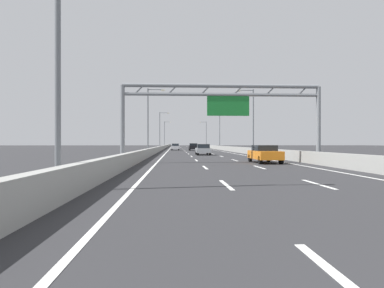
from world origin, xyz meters
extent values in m
plane|color=#2D2D30|center=(0.00, 100.00, 0.00)|extent=(260.00, 260.00, 0.00)
cube|color=white|center=(-1.80, 3.50, 0.01)|extent=(0.16, 3.00, 0.01)
cube|color=white|center=(-1.80, 12.50, 0.01)|extent=(0.16, 3.00, 0.01)
cube|color=white|center=(-1.80, 21.50, 0.01)|extent=(0.16, 3.00, 0.01)
cube|color=white|center=(-1.80, 30.50, 0.01)|extent=(0.16, 3.00, 0.01)
cube|color=white|center=(-1.80, 39.50, 0.01)|extent=(0.16, 3.00, 0.01)
cube|color=white|center=(-1.80, 48.50, 0.01)|extent=(0.16, 3.00, 0.01)
cube|color=white|center=(-1.80, 57.50, 0.01)|extent=(0.16, 3.00, 0.01)
cube|color=white|center=(-1.80, 66.50, 0.01)|extent=(0.16, 3.00, 0.01)
cube|color=white|center=(-1.80, 75.50, 0.01)|extent=(0.16, 3.00, 0.01)
cube|color=white|center=(-1.80, 84.50, 0.01)|extent=(0.16, 3.00, 0.01)
cube|color=white|center=(-1.80, 93.50, 0.01)|extent=(0.16, 3.00, 0.01)
cube|color=white|center=(-1.80, 102.50, 0.01)|extent=(0.16, 3.00, 0.01)
cube|color=white|center=(-1.80, 111.50, 0.01)|extent=(0.16, 3.00, 0.01)
cube|color=white|center=(-1.80, 120.50, 0.01)|extent=(0.16, 3.00, 0.01)
cube|color=white|center=(-1.80, 129.50, 0.01)|extent=(0.16, 3.00, 0.01)
cube|color=white|center=(-1.80, 138.50, 0.01)|extent=(0.16, 3.00, 0.01)
cube|color=white|center=(-1.80, 147.50, 0.01)|extent=(0.16, 3.00, 0.01)
cube|color=white|center=(-1.80, 156.50, 0.01)|extent=(0.16, 3.00, 0.01)
cube|color=white|center=(1.80, 12.50, 0.01)|extent=(0.16, 3.00, 0.01)
cube|color=white|center=(1.80, 21.50, 0.01)|extent=(0.16, 3.00, 0.01)
cube|color=white|center=(1.80, 30.50, 0.01)|extent=(0.16, 3.00, 0.01)
cube|color=white|center=(1.80, 39.50, 0.01)|extent=(0.16, 3.00, 0.01)
cube|color=white|center=(1.80, 48.50, 0.01)|extent=(0.16, 3.00, 0.01)
cube|color=white|center=(1.80, 57.50, 0.01)|extent=(0.16, 3.00, 0.01)
cube|color=white|center=(1.80, 66.50, 0.01)|extent=(0.16, 3.00, 0.01)
cube|color=white|center=(1.80, 75.50, 0.01)|extent=(0.16, 3.00, 0.01)
cube|color=white|center=(1.80, 84.50, 0.01)|extent=(0.16, 3.00, 0.01)
cube|color=white|center=(1.80, 93.50, 0.01)|extent=(0.16, 3.00, 0.01)
cube|color=white|center=(1.80, 102.50, 0.01)|extent=(0.16, 3.00, 0.01)
cube|color=white|center=(1.80, 111.50, 0.01)|extent=(0.16, 3.00, 0.01)
cube|color=white|center=(1.80, 120.50, 0.01)|extent=(0.16, 3.00, 0.01)
cube|color=white|center=(1.80, 129.50, 0.01)|extent=(0.16, 3.00, 0.01)
cube|color=white|center=(1.80, 138.50, 0.01)|extent=(0.16, 3.00, 0.01)
cube|color=white|center=(1.80, 147.50, 0.01)|extent=(0.16, 3.00, 0.01)
cube|color=white|center=(1.80, 156.50, 0.01)|extent=(0.16, 3.00, 0.01)
cube|color=white|center=(-5.25, 88.00, 0.01)|extent=(0.16, 176.00, 0.01)
cube|color=white|center=(5.25, 88.00, 0.01)|extent=(0.16, 176.00, 0.01)
cube|color=#9E9E99|center=(-6.90, 110.00, 0.47)|extent=(0.45, 220.00, 0.95)
cube|color=#9E9E99|center=(6.90, 110.00, 0.47)|extent=(0.45, 220.00, 0.95)
cylinder|color=gray|center=(-7.92, 26.38, 3.10)|extent=(0.36, 0.36, 6.20)
cylinder|color=gray|center=(7.92, 26.38, 3.10)|extent=(0.36, 0.36, 6.20)
cylinder|color=gray|center=(0.00, 26.38, 6.20)|extent=(15.84, 0.32, 0.32)
cylinder|color=gray|center=(0.00, 26.38, 5.50)|extent=(15.84, 0.26, 0.26)
cylinder|color=gray|center=(-6.60, 26.38, 5.85)|extent=(0.74, 0.10, 0.74)
cylinder|color=gray|center=(-3.96, 26.38, 5.85)|extent=(0.74, 0.10, 0.74)
cylinder|color=gray|center=(-1.32, 26.38, 5.85)|extent=(0.74, 0.10, 0.74)
cylinder|color=gray|center=(1.32, 26.38, 5.85)|extent=(0.74, 0.10, 0.74)
cylinder|color=gray|center=(3.96, 26.38, 5.85)|extent=(0.74, 0.10, 0.74)
cylinder|color=gray|center=(6.60, 26.38, 5.85)|extent=(0.74, 0.10, 0.74)
cube|color=#19752D|center=(0.50, 26.38, 4.60)|extent=(3.40, 0.12, 1.60)
cylinder|color=slate|center=(-7.70, 11.25, 4.75)|extent=(0.20, 0.20, 9.50)
cylinder|color=slate|center=(-7.70, 48.08, 4.75)|extent=(0.20, 0.20, 9.50)
cylinder|color=slate|center=(-6.60, 48.08, 9.35)|extent=(2.20, 0.12, 0.12)
cube|color=#F2EAC6|center=(-5.50, 48.08, 9.25)|extent=(0.56, 0.28, 0.20)
cylinder|color=slate|center=(7.70, 48.08, 4.75)|extent=(0.20, 0.20, 9.50)
cylinder|color=slate|center=(6.60, 48.08, 9.35)|extent=(2.20, 0.12, 0.12)
cube|color=#F2EAC6|center=(5.50, 48.08, 9.25)|extent=(0.56, 0.28, 0.20)
cylinder|color=slate|center=(-7.70, 84.92, 4.75)|extent=(0.20, 0.20, 9.50)
cylinder|color=slate|center=(-6.60, 84.92, 9.35)|extent=(2.20, 0.12, 0.12)
cube|color=#F2EAC6|center=(-5.50, 84.92, 9.25)|extent=(0.56, 0.28, 0.20)
cylinder|color=slate|center=(7.70, 84.92, 4.75)|extent=(0.20, 0.20, 9.50)
cylinder|color=slate|center=(6.60, 84.92, 9.35)|extent=(2.20, 0.12, 0.12)
cube|color=#F2EAC6|center=(5.50, 84.92, 9.25)|extent=(0.56, 0.28, 0.20)
cylinder|color=slate|center=(-7.70, 121.76, 4.75)|extent=(0.20, 0.20, 9.50)
cylinder|color=slate|center=(-6.60, 121.76, 9.35)|extent=(2.20, 0.12, 0.12)
cube|color=#F2EAC6|center=(-5.50, 121.76, 9.25)|extent=(0.56, 0.28, 0.20)
cylinder|color=slate|center=(7.70, 121.76, 4.75)|extent=(0.20, 0.20, 9.50)
cylinder|color=slate|center=(6.60, 121.76, 9.35)|extent=(2.20, 0.12, 0.12)
cube|color=#F2EAC6|center=(5.50, 121.76, 9.25)|extent=(0.56, 0.28, 0.20)
cube|color=orange|center=(3.49, 26.41, 0.65)|extent=(1.82, 4.51, 0.66)
cube|color=black|center=(3.49, 26.51, 1.21)|extent=(1.60, 2.15, 0.46)
cylinder|color=black|center=(2.69, 28.11, 0.32)|extent=(0.22, 0.64, 0.64)
cylinder|color=black|center=(4.29, 28.11, 0.32)|extent=(0.22, 0.64, 0.64)
cylinder|color=black|center=(2.69, 24.71, 0.32)|extent=(0.22, 0.64, 0.64)
cylinder|color=black|center=(4.29, 24.71, 0.32)|extent=(0.22, 0.64, 0.64)
cube|color=#A8ADB2|center=(-0.03, 44.49, 0.62)|extent=(1.78, 4.60, 0.61)
cube|color=black|center=(-0.03, 43.96, 1.20)|extent=(1.57, 2.01, 0.54)
cylinder|color=black|center=(-0.81, 46.24, 0.32)|extent=(0.22, 0.64, 0.64)
cylinder|color=black|center=(0.75, 46.24, 0.32)|extent=(0.22, 0.64, 0.64)
cylinder|color=black|center=(-0.81, 42.74, 0.32)|extent=(0.22, 0.64, 0.64)
cylinder|color=black|center=(0.75, 42.74, 0.32)|extent=(0.22, 0.64, 0.64)
cube|color=silver|center=(-3.72, 73.79, 0.64)|extent=(1.71, 4.60, 0.63)
cube|color=black|center=(-3.72, 73.93, 1.22)|extent=(1.51, 2.06, 0.53)
cylinder|color=black|center=(-4.46, 75.54, 0.32)|extent=(0.22, 0.64, 0.64)
cylinder|color=black|center=(-2.97, 75.54, 0.32)|extent=(0.22, 0.64, 0.64)
cylinder|color=black|center=(-4.46, 72.04, 0.32)|extent=(0.22, 0.64, 0.64)
cylinder|color=black|center=(-2.97, 72.04, 0.32)|extent=(0.22, 0.64, 0.64)
cube|color=black|center=(0.10, 70.08, 0.67)|extent=(1.84, 4.59, 0.70)
cube|color=black|center=(0.10, 70.10, 1.28)|extent=(1.62, 1.87, 0.52)
cylinder|color=black|center=(-0.71, 71.82, 0.32)|extent=(0.22, 0.64, 0.64)
cylinder|color=black|center=(0.91, 71.82, 0.32)|extent=(0.22, 0.64, 0.64)
cylinder|color=black|center=(-0.71, 68.33, 0.32)|extent=(0.22, 0.64, 0.64)
cylinder|color=black|center=(0.91, 68.33, 0.32)|extent=(0.22, 0.64, 0.64)
camera|label=1|loc=(-3.76, -0.13, 1.61)|focal=31.08mm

